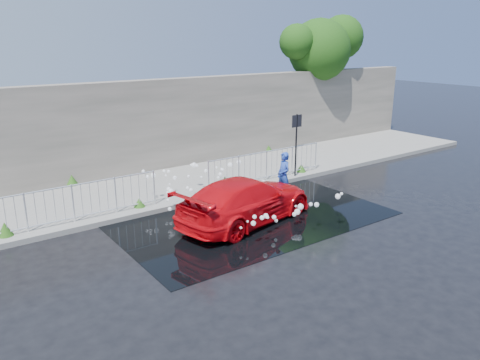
# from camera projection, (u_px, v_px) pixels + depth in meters

# --- Properties ---
(ground) EXTENTS (90.00, 90.00, 0.00)m
(ground) POSITION_uv_depth(u_px,v_px,m) (258.00, 231.00, 13.02)
(ground) COLOR black
(ground) RESTS_ON ground
(pavement) EXTENTS (30.00, 4.00, 0.15)m
(pavement) POSITION_uv_depth(u_px,v_px,m) (173.00, 185.00, 16.87)
(pavement) COLOR slate
(pavement) RESTS_ON ground
(curb) EXTENTS (30.00, 0.25, 0.16)m
(curb) POSITION_uv_depth(u_px,v_px,m) (202.00, 200.00, 15.32)
(curb) COLOR slate
(curb) RESTS_ON ground
(retaining_wall) EXTENTS (30.00, 0.60, 3.50)m
(retaining_wall) POSITION_uv_depth(u_px,v_px,m) (144.00, 126.00, 18.05)
(retaining_wall) COLOR #59554B
(retaining_wall) RESTS_ON pavement
(puddle) EXTENTS (8.00, 5.00, 0.01)m
(puddle) POSITION_uv_depth(u_px,v_px,m) (250.00, 217.00, 14.07)
(puddle) COLOR black
(puddle) RESTS_ON ground
(sign_post) EXTENTS (0.45, 0.06, 2.50)m
(sign_post) POSITION_uv_depth(u_px,v_px,m) (296.00, 135.00, 17.27)
(sign_post) COLOR black
(sign_post) RESTS_ON ground
(tree) EXTENTS (4.92, 3.02, 6.30)m
(tree) POSITION_uv_depth(u_px,v_px,m) (323.00, 47.00, 22.82)
(tree) COLOR #332114
(tree) RESTS_ON ground
(railing_left) EXTENTS (5.05, 0.05, 1.10)m
(railing_left) POSITION_uv_depth(u_px,v_px,m) (73.00, 202.00, 13.16)
(railing_left) COLOR silver
(railing_left) RESTS_ON pavement
(railing_right) EXTENTS (5.05, 0.05, 1.10)m
(railing_right) POSITION_uv_depth(u_px,v_px,m) (266.00, 164.00, 17.08)
(railing_right) COLOR silver
(railing_right) RESTS_ON pavement
(weeds) EXTENTS (12.17, 3.93, 0.43)m
(weeds) POSITION_uv_depth(u_px,v_px,m) (170.00, 184.00, 16.16)
(weeds) COLOR #1E4612
(weeds) RESTS_ON pavement
(water_spray) EXTENTS (3.67, 5.42, 0.95)m
(water_spray) POSITION_uv_depth(u_px,v_px,m) (229.00, 190.00, 14.50)
(water_spray) COLOR white
(water_spray) RESTS_ON ground
(red_car) EXTENTS (4.81, 2.71, 1.32)m
(red_car) POSITION_uv_depth(u_px,v_px,m) (246.00, 200.00, 13.55)
(red_car) COLOR red
(red_car) RESTS_ON ground
(person) EXTENTS (0.46, 0.62, 1.56)m
(person) POSITION_uv_depth(u_px,v_px,m) (284.00, 175.00, 15.58)
(person) COLOR #2242AA
(person) RESTS_ON ground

